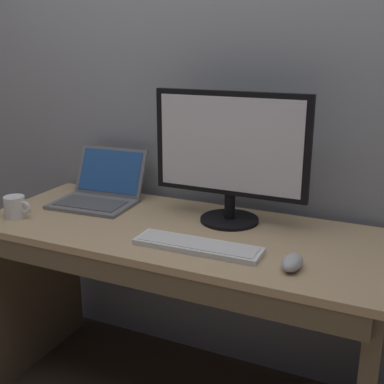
# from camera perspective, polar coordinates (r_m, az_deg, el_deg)

# --- Properties ---
(desk) EXTENTS (1.45, 0.61, 0.73)m
(desk) POSITION_cam_1_polar(r_m,az_deg,el_deg) (1.85, -1.84, -11.10)
(desk) COLOR tan
(desk) RESTS_ON ground
(laptop_space_gray) EXTENTS (0.33, 0.33, 0.20)m
(laptop_space_gray) POSITION_cam_1_polar(r_m,az_deg,el_deg) (2.06, -10.70, 0.08)
(laptop_space_gray) COLOR slate
(laptop_space_gray) RESTS_ON desk
(external_monitor) EXTENTS (0.57, 0.22, 0.48)m
(external_monitor) POSITION_cam_1_polar(r_m,az_deg,el_deg) (1.74, 4.42, 4.52)
(external_monitor) COLOR black
(external_monitor) RESTS_ON desk
(wired_keyboard) EXTENTS (0.42, 0.12, 0.02)m
(wired_keyboard) POSITION_cam_1_polar(r_m,az_deg,el_deg) (1.58, 0.66, -6.28)
(wired_keyboard) COLOR white
(wired_keyboard) RESTS_ON desk
(computer_mouse) EXTENTS (0.06, 0.11, 0.04)m
(computer_mouse) POSITION_cam_1_polar(r_m,az_deg,el_deg) (1.47, 11.55, -8.00)
(computer_mouse) COLOR #B7B7BC
(computer_mouse) RESTS_ON desk
(coffee_mug) EXTENTS (0.11, 0.08, 0.08)m
(coffee_mug) POSITION_cam_1_polar(r_m,az_deg,el_deg) (1.97, -19.82, -1.63)
(coffee_mug) COLOR white
(coffee_mug) RESTS_ON desk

